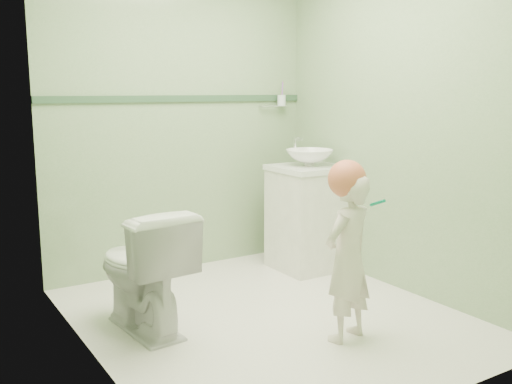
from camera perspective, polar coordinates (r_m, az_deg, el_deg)
ground at (r=3.76m, az=1.24°, el=-12.13°), size 2.50×2.50×0.00m
room_shell at (r=3.49m, az=1.32°, el=6.44°), size 2.50×2.54×2.40m
trim_stripe at (r=4.57m, az=-7.36°, el=9.08°), size 2.20×0.02×0.05m
vanity at (r=4.65m, az=5.18°, el=-2.67°), size 0.52×0.50×0.80m
counter at (r=4.58m, az=5.26°, el=2.34°), size 0.54×0.52×0.04m
basin at (r=4.57m, az=5.28°, el=3.39°), size 0.37×0.37×0.13m
faucet at (r=4.71m, az=3.93°, el=4.58°), size 0.03×0.13×0.18m
cup_holder at (r=4.96m, az=2.44°, el=8.96°), size 0.26×0.07×0.21m
toilet at (r=3.51m, az=-11.11°, el=-7.45°), size 0.48×0.77×0.75m
toddler at (r=3.33m, az=9.00°, el=-6.40°), size 0.40×0.31×0.96m
hair_cap at (r=3.26m, az=8.93°, el=1.27°), size 0.21×0.21×0.21m
teal_toothbrush at (r=3.25m, az=11.70°, el=-0.99°), size 0.11×0.14×0.08m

